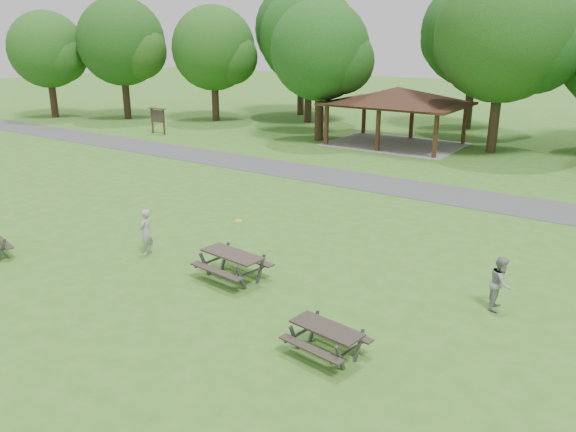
% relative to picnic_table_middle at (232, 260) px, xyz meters
% --- Properties ---
extents(ground, '(160.00, 160.00, 0.00)m').
position_rel_picnic_table_middle_xyz_m(ground, '(-0.83, -1.29, -0.63)').
color(ground, '#356A1E').
rests_on(ground, ground).
extents(asphalt_path, '(120.00, 3.20, 0.02)m').
position_rel_picnic_table_middle_xyz_m(asphalt_path, '(-0.83, 12.71, -0.62)').
color(asphalt_path, '#424244').
rests_on(asphalt_path, ground).
extents(pavilion, '(8.60, 7.01, 3.76)m').
position_rel_picnic_table_middle_xyz_m(pavilion, '(-4.83, 22.71, 2.43)').
color(pavilion, '#3E2416').
rests_on(pavilion, ground).
extents(notice_board, '(1.60, 0.30, 1.88)m').
position_rel_picnic_table_middle_xyz_m(notice_board, '(-20.83, 16.71, 0.68)').
color(notice_board, '#3E2416').
rests_on(notice_board, ground).
extents(tree_row_a, '(7.56, 7.20, 9.97)m').
position_rel_picnic_table_middle_xyz_m(tree_row_a, '(-28.74, 20.74, 5.52)').
color(tree_row_a, black).
rests_on(tree_row_a, ground).
extents(tree_row_b, '(7.14, 6.80, 9.28)m').
position_rel_picnic_table_middle_xyz_m(tree_row_b, '(-21.75, 24.24, 5.03)').
color(tree_row_b, '#332016').
rests_on(tree_row_b, ground).
extents(tree_row_c, '(8.19, 7.80, 10.67)m').
position_rel_picnic_table_middle_xyz_m(tree_row_c, '(-14.74, 27.74, 5.90)').
color(tree_row_c, black).
rests_on(tree_row_c, ground).
extents(tree_row_d, '(6.93, 6.60, 9.27)m').
position_rel_picnic_table_middle_xyz_m(tree_row_d, '(-9.75, 21.24, 5.14)').
color(tree_row_d, black).
rests_on(tree_row_d, ground).
extents(tree_row_e, '(8.40, 8.00, 11.02)m').
position_rel_picnic_table_middle_xyz_m(tree_row_e, '(1.27, 23.74, 6.15)').
color(tree_row_e, black).
rests_on(tree_row_e, ground).
extents(tree_deep_a, '(8.40, 8.00, 11.38)m').
position_rel_picnic_table_middle_xyz_m(tree_deep_a, '(-17.73, 31.24, 6.50)').
color(tree_deep_a, '#322016').
rests_on(tree_deep_a, ground).
extents(tree_deep_b, '(8.40, 8.00, 11.13)m').
position_rel_picnic_table_middle_xyz_m(tree_deep_b, '(-2.73, 31.74, 6.25)').
color(tree_deep_b, black).
rests_on(tree_deep_b, ground).
extents(tree_flank_left, '(6.72, 6.40, 8.93)m').
position_rel_picnic_table_middle_xyz_m(tree_flank_left, '(-34.75, 17.74, 4.89)').
color(tree_flank_left, '#301D15').
rests_on(tree_flank_left, ground).
extents(picnic_table_middle, '(2.14, 1.80, 0.86)m').
position_rel_picnic_table_middle_xyz_m(picnic_table_middle, '(0.00, 0.00, 0.00)').
color(picnic_table_middle, '#2F2722').
rests_on(picnic_table_middle, ground).
extents(picnic_table_far, '(1.87, 1.58, 0.74)m').
position_rel_picnic_table_middle_xyz_m(picnic_table_far, '(4.45, -2.03, -0.09)').
color(picnic_table_far, black).
rests_on(picnic_table_far, ground).
extents(frisbee_in_flight, '(0.28, 0.28, 0.02)m').
position_rel_picnic_table_middle_xyz_m(frisbee_in_flight, '(-0.35, 0.77, 0.94)').
color(frisbee_in_flight, yellow).
rests_on(frisbee_in_flight, ground).
extents(frisbee_thrower, '(0.52, 0.65, 1.55)m').
position_rel_picnic_table_middle_xyz_m(frisbee_thrower, '(-3.68, -0.03, 0.14)').
color(frisbee_thrower, '#A2A3A5').
rests_on(frisbee_thrower, ground).
extents(frisbee_catcher, '(0.62, 0.76, 1.48)m').
position_rel_picnic_table_middle_xyz_m(frisbee_catcher, '(7.11, 2.56, 0.11)').
color(frisbee_catcher, gray).
rests_on(frisbee_catcher, ground).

